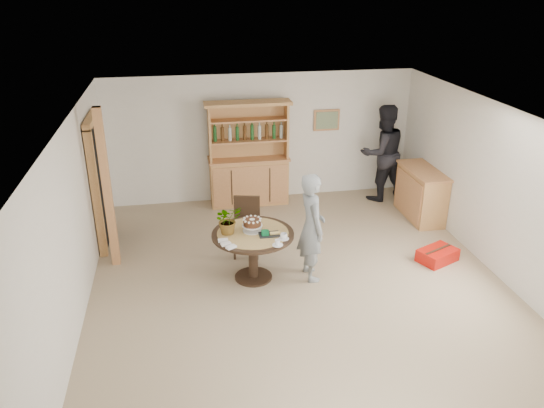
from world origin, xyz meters
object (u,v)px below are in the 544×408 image
Objects in this scene: dining_chair at (247,222)px; dining_table at (253,242)px; adult_person at (382,153)px; red_suitcase at (437,255)px; hutch at (249,170)px; teen_boy at (312,227)px; sideboard at (421,193)px.

dining_table is at bearing -79.18° from dining_chair.
dining_chair is 3.47m from adult_person.
dining_table is 0.62× the size of adult_person.
hutch is at bearing 107.88° from red_suitcase.
adult_person is (2.12, 2.71, 0.14)m from teen_boy.
sideboard is 1.72m from red_suitcase.
red_suitcase is at bearing 79.37° from adult_person.
dining_chair is 1.33× the size of red_suitcase.
hutch is at bearing 93.03° from dining_chair.
dining_chair is 3.08m from red_suitcase.
sideboard is 1.05× the size of dining_table.
hutch reaches higher than red_suitcase.
teen_boy is 3.44m from adult_person.
hutch is 3.92m from red_suitcase.
hutch is 1.70× the size of dining_table.
adult_person reaches higher than teen_boy.
dining_chair is 1.28m from teen_boy.
red_suitcase is (-0.42, -1.62, -0.37)m from sideboard.
teen_boy is (0.85, -0.10, 0.22)m from dining_table.
red_suitcase is at bearing -0.18° from dining_table.
hutch is at bearing 5.38° from teen_boy.
dining_chair is at bearing 20.84° from adult_person.
dining_table is 3.00m from red_suitcase.
dining_chair reaches higher than sideboard.
dining_chair is 0.57× the size of teen_boy.
teen_boy is 0.86× the size of adult_person.
dining_chair is (0.02, 0.83, -0.07)m from dining_table.
adult_person reaches higher than dining_chair.
sideboard is (3.04, -1.24, -0.22)m from hutch.
hutch is 3.00m from teen_boy.
teen_boy reaches higher than sideboard.
dining_chair is (-3.36, -0.79, 0.06)m from sideboard.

